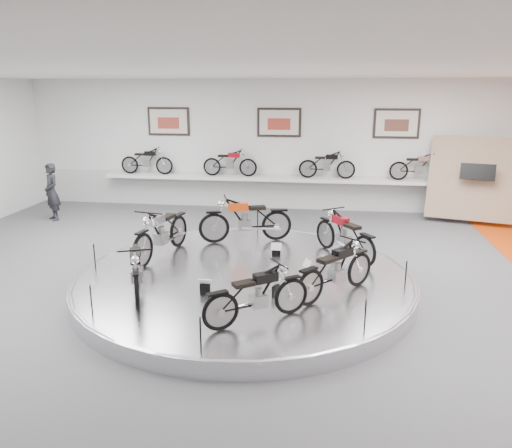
# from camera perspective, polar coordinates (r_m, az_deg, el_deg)

# --- Properties ---
(floor) EXTENTS (16.00, 16.00, 0.00)m
(floor) POSITION_cam_1_polar(r_m,az_deg,el_deg) (9.41, -1.62, -8.04)
(floor) COLOR #525255
(floor) RESTS_ON ground
(ceiling) EXTENTS (16.00, 16.00, 0.00)m
(ceiling) POSITION_cam_1_polar(r_m,az_deg,el_deg) (8.64, -1.83, 17.09)
(ceiling) COLOR white
(ceiling) RESTS_ON wall_back
(wall_back) EXTENTS (16.00, 0.00, 16.00)m
(wall_back) POSITION_cam_1_polar(r_m,az_deg,el_deg) (15.68, 2.64, 8.98)
(wall_back) COLOR silver
(wall_back) RESTS_ON floor
(dado_band) EXTENTS (15.68, 0.04, 1.10)m
(dado_band) POSITION_cam_1_polar(r_m,az_deg,el_deg) (15.89, 2.57, 3.76)
(dado_band) COLOR #BCBCBA
(dado_band) RESTS_ON floor
(display_platform) EXTENTS (6.40, 6.40, 0.30)m
(display_platform) POSITION_cam_1_polar(r_m,az_deg,el_deg) (9.63, -1.33, -6.52)
(display_platform) COLOR silver
(display_platform) RESTS_ON floor
(platform_rim) EXTENTS (6.40, 6.40, 0.10)m
(platform_rim) POSITION_cam_1_polar(r_m,az_deg,el_deg) (9.58, -1.34, -5.86)
(platform_rim) COLOR #B2B2BA
(platform_rim) RESTS_ON display_platform
(shelf) EXTENTS (11.00, 0.55, 0.10)m
(shelf) POSITION_cam_1_polar(r_m,az_deg,el_deg) (15.53, 2.49, 5.19)
(shelf) COLOR silver
(shelf) RESTS_ON wall_back
(poster_left) EXTENTS (1.35, 0.06, 0.88)m
(poster_left) POSITION_cam_1_polar(r_m,az_deg,el_deg) (16.28, -9.96, 11.48)
(poster_left) COLOR beige
(poster_left) RESTS_ON wall_back
(poster_center) EXTENTS (1.35, 0.06, 0.88)m
(poster_center) POSITION_cam_1_polar(r_m,az_deg,el_deg) (15.58, 2.65, 11.52)
(poster_center) COLOR beige
(poster_center) RESTS_ON wall_back
(poster_right) EXTENTS (1.35, 0.06, 0.88)m
(poster_right) POSITION_cam_1_polar(r_m,az_deg,el_deg) (15.64, 15.77, 10.99)
(poster_right) COLOR beige
(poster_right) RESTS_ON wall_back
(display_panel) EXTENTS (2.56, 1.52, 2.30)m
(display_panel) POSITION_cam_1_polar(r_m,az_deg,el_deg) (15.39, 23.57, 4.77)
(display_panel) COLOR #9F7B66
(display_panel) RESTS_ON floor
(shelf_bike_a) EXTENTS (1.22, 0.43, 0.73)m
(shelf_bike_a) POSITION_cam_1_polar(r_m,az_deg,el_deg) (16.40, -12.37, 6.86)
(shelf_bike_a) COLOR black
(shelf_bike_a) RESTS_ON shelf
(shelf_bike_b) EXTENTS (1.22, 0.43, 0.73)m
(shelf_bike_b) POSITION_cam_1_polar(r_m,az_deg,el_deg) (15.67, -3.00, 6.81)
(shelf_bike_b) COLOR maroon
(shelf_bike_b) RESTS_ON shelf
(shelf_bike_c) EXTENTS (1.22, 0.43, 0.73)m
(shelf_bike_c) POSITION_cam_1_polar(r_m,az_deg,el_deg) (15.39, 8.11, 6.53)
(shelf_bike_c) COLOR black
(shelf_bike_c) RESTS_ON shelf
(shelf_bike_d) EXTENTS (1.22, 0.43, 0.73)m
(shelf_bike_d) POSITION_cam_1_polar(r_m,az_deg,el_deg) (15.63, 18.10, 6.06)
(shelf_bike_d) COLOR silver
(shelf_bike_d) RESTS_ON shelf
(bike_a) EXTENTS (1.45, 1.68, 0.97)m
(bike_a) POSITION_cam_1_polar(r_m,az_deg,el_deg) (10.50, 10.08, -1.20)
(bike_a) COLOR maroon
(bike_a) RESTS_ON display_platform
(bike_b) EXTENTS (1.93, 1.14, 1.07)m
(bike_b) POSITION_cam_1_polar(r_m,az_deg,el_deg) (11.37, -1.20, 0.56)
(bike_b) COLOR #D54110
(bike_b) RESTS_ON display_platform
(bike_c) EXTENTS (1.01, 1.92, 1.07)m
(bike_c) POSITION_cam_1_polar(r_m,az_deg,el_deg) (10.54, -10.78, -0.89)
(bike_c) COLOR silver
(bike_c) RESTS_ON display_platform
(bike_d) EXTENTS (1.11, 1.69, 0.94)m
(bike_d) POSITION_cam_1_polar(r_m,az_deg,el_deg) (8.72, -13.54, -4.98)
(bike_d) COLOR black
(bike_d) RESTS_ON display_platform
(bike_e) EXTENTS (1.54, 1.32, 0.89)m
(bike_e) POSITION_cam_1_polar(r_m,az_deg,el_deg) (7.53, 0.13, -8.06)
(bike_e) COLOR black
(bike_e) RESTS_ON display_platform
(bike_f) EXTENTS (1.48, 1.58, 0.94)m
(bike_f) POSITION_cam_1_polar(r_m,az_deg,el_deg) (8.56, 9.15, -5.13)
(bike_f) COLOR black
(bike_f) RESTS_ON display_platform
(visitor) EXTENTS (0.72, 0.69, 1.65)m
(visitor) POSITION_cam_1_polar(r_m,az_deg,el_deg) (15.54, -22.31, 3.41)
(visitor) COLOR black
(visitor) RESTS_ON floor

